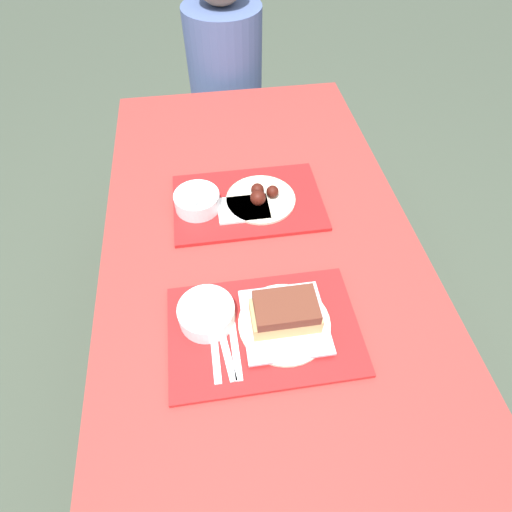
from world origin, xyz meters
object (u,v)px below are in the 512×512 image
Objects in this scene: wings_plate_far at (261,197)px; bowl_coleslaw_far at (197,200)px; tray_near at (264,330)px; tray_far at (248,202)px; person_seated_across at (225,65)px; brisket_sandwich_plate at (285,317)px; bowl_coleslaw_near at (207,313)px.

bowl_coleslaw_far is at bearing -179.92° from wings_plate_far.
wings_plate_far is (0.06, 0.42, 0.02)m from tray_near.
person_seated_across is at bearing 88.92° from tray_far.
person_seated_across reaches higher than wings_plate_far.
brisket_sandwich_plate is 0.28× the size of person_seated_across.
brisket_sandwich_plate is (0.05, 0.01, 0.04)m from tray_near.
bowl_coleslaw_near is at bearing -116.18° from wings_plate_far.
person_seated_across reaches higher than bowl_coleslaw_far.
tray_near is 0.42m from wings_plate_far.
tray_far is 0.15m from bowl_coleslaw_far.
bowl_coleslaw_near is 0.42m from wings_plate_far.
brisket_sandwich_plate is 1.64× the size of bowl_coleslaw_far.
tray_near is at bearing -73.20° from bowl_coleslaw_far.
tray_far is at bearing 68.98° from bowl_coleslaw_near.
bowl_coleslaw_far is (-0.13, 0.42, 0.03)m from tray_near.
tray_near is 0.06m from brisket_sandwich_plate.
wings_plate_far is at bearing 88.62° from brisket_sandwich_plate.
tray_far is at bearing 172.83° from wings_plate_far.
bowl_coleslaw_far is (-0.18, 0.41, -0.01)m from brisket_sandwich_plate.
person_seated_across is (0.16, 1.25, -0.04)m from bowl_coleslaw_near.
person_seated_across is at bearing 91.44° from wings_plate_far.
person_seated_across is at bearing 82.61° from bowl_coleslaw_near.
bowl_coleslaw_far is (-0.00, 0.37, 0.00)m from bowl_coleslaw_near.
brisket_sandwich_plate is 0.41m from wings_plate_far.
person_seated_across is at bearing 79.44° from bowl_coleslaw_far.
brisket_sandwich_plate is 1.04× the size of wings_plate_far.
bowl_coleslaw_far is at bearing 112.96° from brisket_sandwich_plate.
brisket_sandwich_plate reaches higher than bowl_coleslaw_near.
tray_near is 0.42m from tray_far.
person_seated_across is (0.04, 1.29, -0.01)m from tray_near.
brisket_sandwich_plate reaches higher than bowl_coleslaw_far.
brisket_sandwich_plate is at bearing -67.04° from bowl_coleslaw_far.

